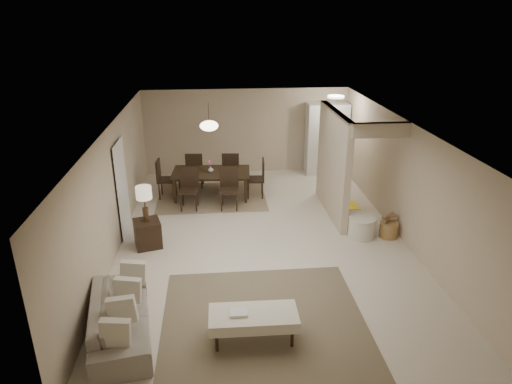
{
  "coord_description": "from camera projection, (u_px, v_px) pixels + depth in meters",
  "views": [
    {
      "loc": [
        -0.95,
        -8.71,
        4.6
      ],
      "look_at": [
        -0.12,
        0.12,
        1.05
      ],
      "focal_mm": 32.0,
      "sensor_mm": 36.0,
      "label": 1
    }
  ],
  "objects": [
    {
      "name": "living_rug",
      "position": [
        264.0,
        325.0,
        7.15
      ],
      "size": [
        3.2,
        3.2,
        0.01
      ],
      "primitive_type": "cube",
      "color": "brown",
      "rests_on": "floor"
    },
    {
      "name": "doorway",
      "position": [
        122.0,
        190.0,
        9.77
      ],
      "size": [
        0.04,
        0.9,
        2.04
      ],
      "primitive_type": "cube",
      "color": "black",
      "rests_on": "floor"
    },
    {
      "name": "ottoman_bench",
      "position": [
        253.0,
        318.0,
        6.71
      ],
      "size": [
        1.32,
        0.62,
        0.47
      ],
      "rotation": [
        0.0,
        0.0,
        -0.02
      ],
      "color": "silver",
      "rests_on": "living_rug"
    },
    {
      "name": "back_wall",
      "position": [
        246.0,
        131.0,
        13.54
      ],
      "size": [
        6.0,
        0.0,
        6.0
      ],
      "primitive_type": "plane",
      "rotation": [
        1.57,
        0.0,
        0.0
      ],
      "color": "#BDAC8F",
      "rests_on": "floor"
    },
    {
      "name": "flush_light",
      "position": [
        336.0,
        97.0,
        12.09
      ],
      "size": [
        0.44,
        0.44,
        0.05
      ],
      "primitive_type": "cylinder",
      "color": "white",
      "rests_on": "ceiling"
    },
    {
      "name": "dining_chairs",
      "position": [
        211.0,
        179.0,
        11.86
      ],
      "size": [
        2.78,
        2.09,
        1.03
      ],
      "color": "black",
      "rests_on": "dining_rug"
    },
    {
      "name": "pendant_light",
      "position": [
        209.0,
        126.0,
        11.34
      ],
      "size": [
        0.46,
        0.46,
        0.71
      ],
      "color": "#4C3420",
      "rests_on": "ceiling"
    },
    {
      "name": "partition",
      "position": [
        333.0,
        164.0,
        10.69
      ],
      "size": [
        0.15,
        2.5,
        2.5
      ],
      "primitive_type": "cube",
      "color": "#BDAC8F",
      "rests_on": "floor"
    },
    {
      "name": "round_pouf",
      "position": [
        362.0,
        227.0,
        9.86
      ],
      "size": [
        0.58,
        0.58,
        0.45
      ],
      "primitive_type": "cylinder",
      "color": "silver",
      "rests_on": "floor"
    },
    {
      "name": "floor",
      "position": [
        262.0,
        239.0,
        9.85
      ],
      "size": [
        9.0,
        9.0,
        0.0
      ],
      "primitive_type": "plane",
      "color": "beige",
      "rests_on": "ground"
    },
    {
      "name": "dining_rug",
      "position": [
        212.0,
        197.0,
        12.05
      ],
      "size": [
        2.8,
        2.1,
        0.01
      ],
      "primitive_type": "cube",
      "color": "#79694B",
      "rests_on": "floor"
    },
    {
      "name": "ceiling",
      "position": [
        263.0,
        125.0,
        8.92
      ],
      "size": [
        9.0,
        9.0,
        0.0
      ],
      "primitive_type": "plane",
      "rotation": [
        3.14,
        0.0,
        0.0
      ],
      "color": "white",
      "rests_on": "back_wall"
    },
    {
      "name": "table_lamp",
      "position": [
        144.0,
        196.0,
        9.15
      ],
      "size": [
        0.32,
        0.32,
        0.76
      ],
      "color": "#4C3420",
      "rests_on": "side_table"
    },
    {
      "name": "side_table",
      "position": [
        148.0,
        234.0,
        9.46
      ],
      "size": [
        0.64,
        0.64,
        0.57
      ],
      "primitive_type": "cube",
      "rotation": [
        0.0,
        0.0,
        0.26
      ],
      "color": "black",
      "rests_on": "floor"
    },
    {
      "name": "yellow_mat",
      "position": [
        341.0,
        206.0,
        11.5
      ],
      "size": [
        0.91,
        0.56,
        0.01
      ],
      "primitive_type": "cube",
      "rotation": [
        0.0,
        0.0,
        0.0
      ],
      "color": "yellow",
      "rests_on": "floor"
    },
    {
      "name": "wicker_basket",
      "position": [
        389.0,
        230.0,
        9.89
      ],
      "size": [
        0.5,
        0.5,
        0.33
      ],
      "primitive_type": "cylinder",
      "rotation": [
        0.0,
        0.0,
        -0.32
      ],
      "color": "olive",
      "rests_on": "floor"
    },
    {
      "name": "right_wall",
      "position": [
        403.0,
        180.0,
        9.64
      ],
      "size": [
        0.0,
        9.0,
        9.0
      ],
      "primitive_type": "plane",
      "rotation": [
        1.57,
        0.0,
        -1.57
      ],
      "color": "#BDAC8F",
      "rests_on": "floor"
    },
    {
      "name": "dining_table",
      "position": [
        211.0,
        185.0,
        11.92
      ],
      "size": [
        2.07,
        1.25,
        0.7
      ],
      "primitive_type": "imported",
      "rotation": [
        0.0,
        0.0,
        -0.07
      ],
      "color": "black",
      "rests_on": "dining_rug"
    },
    {
      "name": "left_wall",
      "position": [
        114.0,
        190.0,
        9.12
      ],
      "size": [
        0.0,
        9.0,
        9.0
      ],
      "primitive_type": "plane",
      "rotation": [
        1.57,
        0.0,
        1.57
      ],
      "color": "#BDAC8F",
      "rests_on": "floor"
    },
    {
      "name": "vase",
      "position": [
        211.0,
        169.0,
        11.76
      ],
      "size": [
        0.19,
        0.19,
        0.15
      ],
      "primitive_type": "imported",
      "rotation": [
        0.0,
        0.0,
        -0.4
      ],
      "color": "white",
      "rests_on": "dining_table"
    },
    {
      "name": "sofa",
      "position": [
        120.0,
        317.0,
        6.85
      ],
      "size": [
        2.22,
        1.17,
        0.62
      ],
      "primitive_type": "imported",
      "rotation": [
        0.0,
        0.0,
        1.74
      ],
      "color": "gray",
      "rests_on": "floor"
    },
    {
      "name": "pantry_cabinet",
      "position": [
        326.0,
        139.0,
        13.5
      ],
      "size": [
        1.2,
        0.55,
        2.1
      ],
      "primitive_type": "cube",
      "color": "silver",
      "rests_on": "floor"
    }
  ]
}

